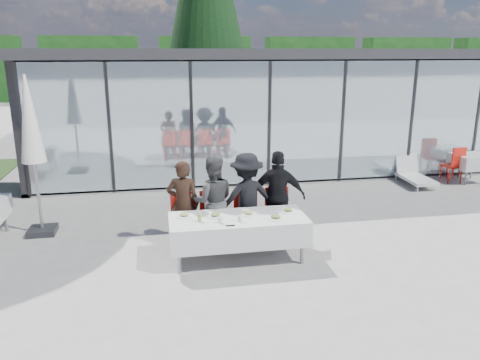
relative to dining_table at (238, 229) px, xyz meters
The scene contains 25 objects.
ground 0.78m from the dining_table, 23.21° to the left, with size 90.00×90.00×0.00m, color #9E9A95.
pavilion 8.91m from the dining_table, 73.25° to the left, with size 14.80×8.80×3.44m.
treeline 28.31m from the dining_table, 93.00° to the left, with size 62.50×2.00×4.40m.
dining_table is the anchor object (origin of this frame).
diner_a 1.16m from the dining_table, 138.89° to the left, with size 0.57×0.57×1.58m, color black.
diner_chair_a 1.13m from the dining_table, 138.63° to the left, with size 0.44×0.44×0.97m.
diner_b 0.86m from the dining_table, 113.97° to the left, with size 0.79×0.79×1.63m, color #4A4A4A.
diner_chair_b 0.82m from the dining_table, 113.78° to the left, with size 0.44×0.44×0.97m.
diner_c 0.85m from the dining_table, 68.88° to the left, with size 1.07×1.07×1.66m, color black.
diner_chair_c 0.80m from the dining_table, 69.06° to the left, with size 0.44×0.44×0.97m.
diner_d 1.18m from the dining_table, 40.38° to the left, with size 0.98×0.98×1.67m, color black.
diner_chair_d 1.15m from the dining_table, 40.64° to the left, with size 0.44×0.44×0.97m.
plate_a 0.93m from the dining_table, 167.44° to the left, with size 0.28×0.28×0.07m.
plate_b 0.44m from the dining_table, 166.52° to the left, with size 0.28×0.28×0.07m.
plate_c 0.32m from the dining_table, 25.86° to the left, with size 0.28×0.28×0.07m.
plate_d 0.92m from the dining_table, ahead, with size 0.28×0.28×0.07m.
plate_extra 0.66m from the dining_table, 17.44° to the right, with size 0.28×0.28×0.07m.
juice_bottle 0.71m from the dining_table, behind, with size 0.06×0.06×0.14m, color #8EB34A.
drinking_glasses 0.33m from the dining_table, 60.18° to the right, with size 1.03×0.18×0.10m.
folded_eyeglasses 0.47m from the dining_table, 116.98° to the right, with size 0.14×0.03×0.01m, color black.
spare_table_right 7.84m from the dining_table, 27.92° to the left, with size 0.86×0.86×0.74m.
spare_chair_a 8.07m from the dining_table, 33.10° to the left, with size 0.53×0.53×0.97m.
spare_chair_b 7.40m from the dining_table, 29.40° to the left, with size 0.51×0.51×0.97m.
market_umbrella 4.19m from the dining_table, 152.73° to the left, with size 0.50×0.50×3.00m.
lounger 6.57m from the dining_table, 35.22° to the left, with size 0.67×1.36×0.72m.
Camera 1 is at (-1.79, -7.35, 3.39)m, focal length 35.00 mm.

